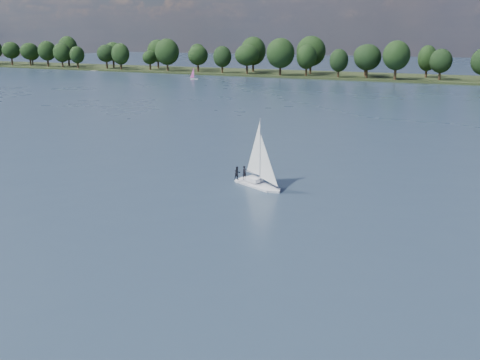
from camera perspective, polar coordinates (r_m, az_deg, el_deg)
name	(u,v)px	position (r m, az deg, el deg)	size (l,w,h in m)	color
ground	(370,119)	(113.39, 13.71, 6.37)	(700.00, 700.00, 0.00)	#233342
far_shore	(443,80)	(223.21, 20.87, 9.94)	(660.00, 40.00, 1.50)	black
sailboat	(256,167)	(59.85, 1.71, 1.45)	(6.36, 4.07, 8.14)	silver
dinghy_pink	(194,76)	(213.44, -4.92, 10.97)	(3.29, 2.29, 4.89)	white
pontoon	(94,71)	(271.31, -15.27, 11.14)	(4.00, 2.00, 0.50)	#5D5F62
treeline	(423,58)	(220.06, 18.97, 12.17)	(562.67, 74.41, 17.53)	black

